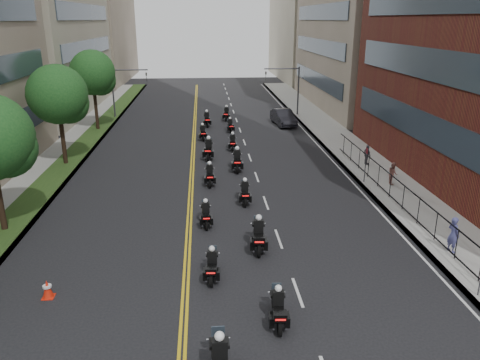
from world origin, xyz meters
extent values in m
cube|color=gray|center=(12.00, 25.00, 0.07)|extent=(4.00, 90.00, 0.15)
cube|color=gray|center=(-12.00, 25.00, 0.07)|extent=(4.00, 90.00, 0.15)
cube|color=#203E16|center=(-11.20, 25.00, 0.17)|extent=(2.00, 90.00, 0.04)
cube|color=#333F4C|center=(13.95, 17.00, 3.50)|extent=(0.12, 25.80, 1.80)
cube|color=#333F4C|center=(13.95, 17.00, 7.50)|extent=(0.12, 25.80, 1.80)
cube|color=#333F4C|center=(13.95, 17.00, 11.50)|extent=(0.12, 25.80, 1.80)
cube|color=#333F4C|center=(13.95, 48.00, 3.50)|extent=(0.12, 24.08, 1.80)
cube|color=#333F4C|center=(13.95, 48.00, 7.50)|extent=(0.12, 24.08, 1.80)
cube|color=#333F4C|center=(13.95, 48.00, 11.50)|extent=(0.12, 24.08, 1.80)
cube|color=gray|center=(21.50, 78.00, 13.00)|extent=(15.00, 28.00, 26.00)
cube|color=#333F4C|center=(-13.95, 48.00, 3.50)|extent=(0.12, 24.08, 1.80)
cube|color=#333F4C|center=(-13.95, 48.00, 7.50)|extent=(0.12, 24.08, 1.80)
cube|color=#333F4C|center=(-13.95, 48.00, 11.50)|extent=(0.12, 24.08, 1.80)
cube|color=#7D715B|center=(-22.00, 78.00, 13.00)|extent=(16.00, 28.00, 26.00)
cube|color=black|center=(11.00, 12.00, 1.60)|extent=(0.05, 28.00, 0.05)
cube|color=black|center=(11.00, 12.00, 0.30)|extent=(0.05, 28.00, 0.05)
sphere|color=#18481B|center=(-10.60, 12.40, 4.49)|extent=(3.08, 3.08, 3.08)
cylinder|color=black|center=(-11.20, 24.00, 2.55)|extent=(0.32, 0.32, 5.11)
sphere|color=#18481B|center=(-11.20, 24.00, 5.47)|extent=(4.40, 4.40, 4.40)
sphere|color=#18481B|center=(-10.60, 24.40, 4.75)|extent=(3.08, 3.08, 3.08)
cylinder|color=black|center=(-11.20, 36.00, 2.69)|extent=(0.32, 0.32, 5.39)
sphere|color=#18481B|center=(-11.20, 36.00, 5.78)|extent=(4.40, 4.40, 4.40)
sphere|color=#18481B|center=(-10.60, 36.40, 5.00)|extent=(3.08, 3.08, 3.08)
cylinder|color=#3F3F44|center=(10.50, 42.00, 2.80)|extent=(0.18, 0.18, 5.60)
cylinder|color=#3F3F44|center=(8.50, 42.00, 5.40)|extent=(4.00, 0.14, 0.14)
imported|color=black|center=(6.70, 42.00, 4.60)|extent=(0.16, 0.20, 1.00)
cylinder|color=#3F3F44|center=(-10.50, 42.00, 2.80)|extent=(0.18, 0.18, 5.60)
cylinder|color=#3F3F44|center=(-8.50, 42.00, 5.40)|extent=(4.00, 0.14, 0.14)
imported|color=black|center=(-6.70, 42.00, 4.60)|extent=(0.16, 0.20, 1.00)
cylinder|color=black|center=(-0.23, 1.05, 0.37)|extent=(0.18, 0.74, 0.74)
cube|color=black|center=(-0.20, 0.23, 1.21)|extent=(0.49, 0.32, 0.67)
sphere|color=white|center=(-0.21, 0.25, 1.67)|extent=(0.31, 0.31, 0.31)
cylinder|color=black|center=(2.01, 2.32, 0.32)|extent=(0.17, 0.64, 0.63)
cylinder|color=black|center=(2.10, 3.80, 0.32)|extent=(0.17, 0.64, 0.63)
cube|color=black|center=(2.05, 3.06, 0.58)|extent=(0.47, 1.27, 0.37)
cube|color=silver|center=(2.06, 3.11, 0.36)|extent=(0.38, 0.53, 0.28)
cube|color=black|center=(2.01, 2.32, 0.80)|extent=(0.51, 0.42, 0.30)
cube|color=red|center=(2.00, 2.13, 0.78)|extent=(0.37, 0.05, 0.06)
cube|color=black|center=(2.06, 3.11, 1.04)|extent=(0.42, 0.28, 0.58)
sphere|color=white|center=(2.06, 3.12, 1.43)|extent=(0.27, 0.27, 0.27)
cylinder|color=black|center=(-0.36, 5.73, 0.31)|extent=(0.17, 0.62, 0.61)
cylinder|color=black|center=(-0.25, 7.17, 0.31)|extent=(0.17, 0.62, 0.61)
cube|color=black|center=(-0.30, 6.45, 0.56)|extent=(0.47, 1.24, 0.36)
cube|color=silver|center=(-0.30, 6.50, 0.35)|extent=(0.38, 0.52, 0.27)
cube|color=black|center=(-0.36, 5.73, 0.77)|extent=(0.50, 0.41, 0.29)
cube|color=red|center=(-0.37, 5.54, 0.76)|extent=(0.36, 0.05, 0.06)
cube|color=black|center=(-0.30, 6.50, 1.01)|extent=(0.41, 0.28, 0.56)
sphere|color=white|center=(-0.30, 6.50, 1.39)|extent=(0.26, 0.26, 0.26)
cylinder|color=black|center=(1.96, 8.16, 0.36)|extent=(0.21, 0.73, 0.72)
cylinder|color=black|center=(2.10, 9.86, 0.36)|extent=(0.21, 0.73, 0.72)
cube|color=black|center=(2.03, 9.01, 0.66)|extent=(0.56, 1.47, 0.43)
cube|color=silver|center=(2.03, 9.07, 0.42)|extent=(0.45, 0.62, 0.32)
cube|color=black|center=(1.96, 8.16, 0.92)|extent=(0.59, 0.49, 0.34)
cube|color=red|center=(1.94, 7.94, 0.89)|extent=(0.43, 0.07, 0.07)
cube|color=black|center=(2.03, 9.07, 1.19)|extent=(0.49, 0.34, 0.66)
sphere|color=white|center=(2.03, 9.08, 1.64)|extent=(0.31, 0.31, 0.31)
cylinder|color=black|center=(-0.49, 11.36, 0.31)|extent=(0.15, 0.62, 0.61)
cylinder|color=black|center=(-0.54, 12.80, 0.31)|extent=(0.15, 0.62, 0.61)
cube|color=black|center=(-0.51, 12.08, 0.56)|extent=(0.42, 1.23, 0.36)
cube|color=silver|center=(-0.52, 12.12, 0.35)|extent=(0.36, 0.51, 0.27)
cube|color=black|center=(-0.49, 11.36, 0.78)|extent=(0.48, 0.39, 0.29)
cube|color=red|center=(-0.48, 11.17, 0.76)|extent=(0.36, 0.04, 0.06)
cube|color=black|center=(-0.52, 12.12, 1.01)|extent=(0.40, 0.27, 0.56)
sphere|color=white|center=(-0.52, 12.13, 1.39)|extent=(0.26, 0.26, 0.26)
cylinder|color=black|center=(1.88, 14.43, 0.32)|extent=(0.16, 0.65, 0.64)
cylinder|color=black|center=(1.95, 15.95, 0.32)|extent=(0.16, 0.65, 0.64)
cube|color=black|center=(1.91, 15.19, 0.59)|extent=(0.46, 1.30, 0.38)
cube|color=silver|center=(1.92, 15.24, 0.37)|extent=(0.38, 0.54, 0.28)
cube|color=black|center=(1.88, 14.43, 0.82)|extent=(0.51, 0.42, 0.30)
cube|color=red|center=(1.87, 14.23, 0.80)|extent=(0.38, 0.05, 0.07)
cube|color=black|center=(1.92, 15.24, 1.06)|extent=(0.43, 0.29, 0.59)
sphere|color=white|center=(1.92, 15.25, 1.46)|extent=(0.27, 0.27, 0.27)
cylinder|color=black|center=(-0.17, 17.96, 0.33)|extent=(0.14, 0.66, 0.66)
cylinder|color=black|center=(-0.18, 19.51, 0.33)|extent=(0.14, 0.66, 0.66)
cube|color=black|center=(-0.18, 18.74, 0.60)|extent=(0.42, 1.31, 0.39)
cube|color=silver|center=(-0.18, 18.79, 0.38)|extent=(0.37, 0.54, 0.29)
cube|color=black|center=(-0.17, 17.96, 0.83)|extent=(0.51, 0.41, 0.31)
cube|color=red|center=(-0.17, 17.76, 0.81)|extent=(0.39, 0.03, 0.07)
cube|color=black|center=(-0.18, 18.79, 1.09)|extent=(0.43, 0.27, 0.60)
sphere|color=white|center=(-0.18, 18.79, 1.49)|extent=(0.28, 0.28, 0.28)
cylinder|color=black|center=(1.88, 20.84, 0.37)|extent=(0.19, 0.75, 0.74)
cylinder|color=black|center=(1.97, 22.59, 0.37)|extent=(0.19, 0.75, 0.74)
cube|color=black|center=(1.93, 21.72, 0.68)|extent=(0.54, 1.50, 0.44)
cube|color=silver|center=(1.93, 21.77, 0.43)|extent=(0.45, 0.62, 0.33)
cube|color=black|center=(1.88, 20.84, 0.94)|extent=(0.59, 0.49, 0.35)
cube|color=red|center=(1.87, 20.61, 0.92)|extent=(0.44, 0.06, 0.08)
cube|color=black|center=(1.93, 21.77, 1.23)|extent=(0.50, 0.33, 0.68)
sphere|color=white|center=(1.93, 21.78, 1.69)|extent=(0.32, 0.32, 0.32)
cylinder|color=black|center=(-0.21, 24.11, 0.38)|extent=(0.22, 0.77, 0.75)
cylinder|color=black|center=(-0.07, 25.88, 0.38)|extent=(0.22, 0.77, 0.75)
cube|color=black|center=(-0.14, 25.00, 0.69)|extent=(0.59, 1.53, 0.44)
cube|color=silver|center=(-0.13, 25.05, 0.43)|extent=(0.47, 0.64, 0.33)
cube|color=black|center=(-0.21, 24.11, 0.95)|extent=(0.61, 0.51, 0.36)
cube|color=red|center=(-0.23, 23.88, 0.93)|extent=(0.45, 0.07, 0.08)
cube|color=black|center=(-0.13, 25.05, 1.24)|extent=(0.51, 0.35, 0.69)
sphere|color=white|center=(-0.13, 25.06, 1.71)|extent=(0.32, 0.32, 0.32)
cylinder|color=black|center=(1.92, 26.78, 0.32)|extent=(0.16, 0.64, 0.64)
cylinder|color=black|center=(2.00, 28.28, 0.32)|extent=(0.16, 0.64, 0.64)
cube|color=black|center=(1.96, 27.53, 0.58)|extent=(0.46, 1.29, 0.38)
cube|color=silver|center=(1.96, 27.57, 0.37)|extent=(0.38, 0.53, 0.28)
cube|color=black|center=(1.92, 26.78, 0.81)|extent=(0.51, 0.42, 0.30)
cube|color=red|center=(1.91, 26.58, 0.79)|extent=(0.38, 0.05, 0.07)
cube|color=black|center=(1.96, 27.57, 1.05)|extent=(0.43, 0.28, 0.58)
sphere|color=white|center=(1.96, 27.58, 1.45)|extent=(0.27, 0.27, 0.27)
cylinder|color=black|center=(-0.55, 30.58, 0.32)|extent=(0.18, 0.65, 0.64)
cylinder|color=black|center=(-0.65, 32.08, 0.32)|extent=(0.18, 0.65, 0.64)
cube|color=black|center=(-0.60, 31.33, 0.59)|extent=(0.49, 1.30, 0.38)
cube|color=silver|center=(-0.60, 31.38, 0.37)|extent=(0.39, 0.54, 0.28)
cube|color=black|center=(-0.55, 30.58, 0.81)|extent=(0.52, 0.43, 0.30)
cube|color=red|center=(-0.53, 30.38, 0.79)|extent=(0.38, 0.05, 0.07)
cube|color=black|center=(-0.60, 31.38, 1.06)|extent=(0.43, 0.29, 0.59)
sphere|color=white|center=(-0.60, 31.39, 1.45)|extent=(0.27, 0.27, 0.27)
cylinder|color=black|center=(2.21, 33.54, 0.31)|extent=(0.17, 0.62, 0.61)
cylinder|color=black|center=(2.10, 34.98, 0.31)|extent=(0.17, 0.62, 0.61)
cube|color=black|center=(2.15, 34.26, 0.56)|extent=(0.47, 1.25, 0.36)
cube|color=silver|center=(2.15, 34.31, 0.35)|extent=(0.38, 0.52, 0.27)
cube|color=black|center=(2.21, 33.54, 0.78)|extent=(0.50, 0.41, 0.29)
cube|color=red|center=(2.22, 33.35, 0.76)|extent=(0.36, 0.05, 0.06)
cube|color=black|center=(2.15, 34.31, 1.01)|extent=(0.42, 0.28, 0.56)
sphere|color=white|center=(2.15, 34.32, 1.39)|extent=(0.26, 0.26, 0.26)
cylinder|color=black|center=(-0.09, 36.30, 0.35)|extent=(0.18, 0.71, 0.70)
cylinder|color=black|center=(-0.18, 37.95, 0.35)|extent=(0.18, 0.71, 0.70)
cube|color=black|center=(-0.14, 37.12, 0.64)|extent=(0.51, 1.42, 0.41)
cube|color=silver|center=(-0.14, 37.18, 0.40)|extent=(0.42, 0.59, 0.31)
cube|color=black|center=(-0.09, 36.30, 0.89)|extent=(0.56, 0.46, 0.33)
cube|color=red|center=(-0.08, 36.08, 0.87)|extent=(0.41, 0.05, 0.07)
cube|color=black|center=(-0.14, 37.18, 1.16)|extent=(0.47, 0.32, 0.64)
sphere|color=white|center=(-0.14, 37.19, 1.59)|extent=(0.30, 0.30, 0.30)
cylinder|color=black|center=(1.99, 39.23, 0.34)|extent=(0.22, 0.70, 0.69)
cylinder|color=black|center=(2.19, 40.84, 0.34)|extent=(0.22, 0.70, 0.69)
cube|color=black|center=(2.09, 40.04, 0.63)|extent=(0.59, 1.41, 0.41)
cube|color=silver|center=(2.10, 40.09, 0.40)|extent=(0.45, 0.60, 0.30)
cube|color=black|center=(1.99, 39.23, 0.87)|extent=(0.57, 0.49, 0.32)
cube|color=red|center=(1.97, 39.02, 0.85)|extent=(0.41, 0.08, 0.07)
cube|color=black|center=(2.10, 40.09, 1.14)|extent=(0.48, 0.34, 0.63)
sphere|color=white|center=(2.10, 40.10, 1.56)|extent=(0.29, 0.29, 0.29)
imported|color=black|center=(8.00, 37.09, 0.82)|extent=(2.27, 5.17, 1.65)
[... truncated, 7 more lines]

